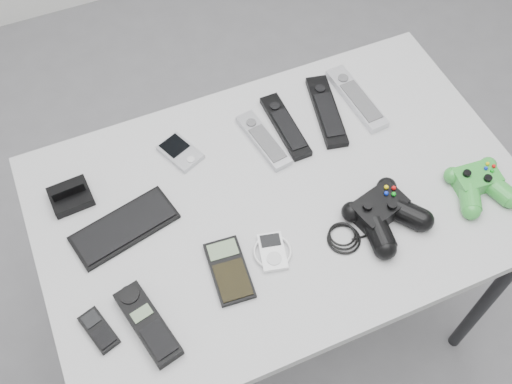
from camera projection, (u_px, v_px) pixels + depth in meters
name	position (u px, v px, depth m)	size (l,w,h in m)	color
floor	(282.00, 316.00, 1.95)	(3.50, 3.50, 0.00)	slate
desk	(281.00, 211.00, 1.39)	(1.08, 0.70, 0.72)	#ADADB0
pda_keyboard	(124.00, 227.00, 1.29)	(0.23, 0.10, 0.01)	black
dock_bracket	(69.00, 194.00, 1.31)	(0.09, 0.08, 0.05)	black
pda	(180.00, 152.00, 1.40)	(0.06, 0.10, 0.02)	#A8A9AF
remote_silver_a	(263.00, 140.00, 1.41)	(0.05, 0.18, 0.02)	#A8A9AF
remote_black_a	(285.00, 126.00, 1.44)	(0.05, 0.20, 0.02)	black
remote_black_b	(326.00, 111.00, 1.46)	(0.05, 0.22, 0.02)	black
remote_silver_b	(356.00, 98.00, 1.48)	(0.05, 0.22, 0.02)	silver
mobile_phone	(99.00, 330.00, 1.16)	(0.04, 0.09, 0.02)	black
cordless_handset	(148.00, 324.00, 1.16)	(0.06, 0.18, 0.03)	black
calculator	(229.00, 270.00, 1.23)	(0.07, 0.14, 0.01)	black
mp3_player	(272.00, 252.00, 1.25)	(0.08, 0.09, 0.02)	white
controller_black	(384.00, 212.00, 1.28)	(0.27, 0.17, 0.05)	black
controller_green	(479.00, 183.00, 1.33)	(0.14, 0.15, 0.05)	#248431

